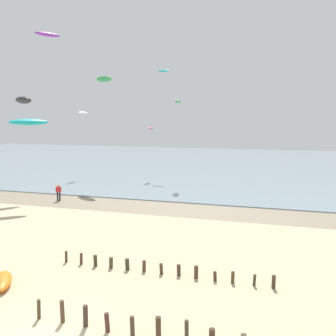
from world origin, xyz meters
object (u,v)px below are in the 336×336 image
object	(u,v)px
grounded_kite	(2,281)
kite_aloft_10	(83,113)
person_left_flank	(58,192)
kite_aloft_9	(164,71)
kite_aloft_8	(29,122)
kite_aloft_0	(104,79)
kite_aloft_7	(48,34)
kite_aloft_5	(23,100)
kite_aloft_1	(178,102)
kite_aloft_11	(151,128)

from	to	relation	value
grounded_kite	kite_aloft_10	distance (m)	37.63
person_left_flank	kite_aloft_9	bearing A→B (deg)	77.83
grounded_kite	kite_aloft_8	world-z (taller)	kite_aloft_8
kite_aloft_0	kite_aloft_9	world-z (taller)	kite_aloft_9
kite_aloft_10	kite_aloft_7	bearing A→B (deg)	-179.54
grounded_kite	kite_aloft_5	world-z (taller)	kite_aloft_5
kite_aloft_1	kite_aloft_7	distance (m)	17.59
kite_aloft_9	person_left_flank	bearing A→B (deg)	-93.90
grounded_kite	kite_aloft_7	distance (m)	34.95
grounded_kite	kite_aloft_10	size ratio (longest dim) A/B	1.09
grounded_kite	kite_aloft_9	bearing A→B (deg)	-28.82
kite_aloft_8	grounded_kite	bearing A→B (deg)	-100.57
kite_aloft_8	kite_aloft_10	world-z (taller)	kite_aloft_10
kite_aloft_10	kite_aloft_8	bearing A→B (deg)	-164.67
kite_aloft_5	kite_aloft_7	bearing A→B (deg)	-22.79
person_left_flank	kite_aloft_0	bearing A→B (deg)	90.80
kite_aloft_11	kite_aloft_1	bearing A→B (deg)	-130.74
kite_aloft_9	kite_aloft_8	bearing A→B (deg)	-97.25
person_left_flank	kite_aloft_11	bearing A→B (deg)	76.16
kite_aloft_5	kite_aloft_10	bearing A→B (deg)	-32.03
grounded_kite	kite_aloft_8	size ratio (longest dim) A/B	0.68
kite_aloft_1	kite_aloft_8	world-z (taller)	kite_aloft_1
person_left_flank	kite_aloft_7	xyz separation A→B (m)	(-6.08, 8.07, 17.37)
kite_aloft_5	kite_aloft_10	world-z (taller)	kite_aloft_5
grounded_kite	kite_aloft_11	distance (m)	35.34
kite_aloft_0	kite_aloft_5	world-z (taller)	kite_aloft_0
kite_aloft_0	kite_aloft_9	distance (m)	11.10
kite_aloft_0	kite_aloft_9	size ratio (longest dim) A/B	1.73
kite_aloft_9	kite_aloft_11	xyz separation A→B (m)	(-0.46, -4.45, -8.14)
kite_aloft_0	kite_aloft_11	world-z (taller)	kite_aloft_0
person_left_flank	kite_aloft_8	size ratio (longest dim) A/B	0.48
kite_aloft_0	kite_aloft_5	xyz separation A→B (m)	(0.50, -16.12, -3.36)
person_left_flank	grounded_kite	xyz separation A→B (m)	(8.60, -18.02, -0.67)
kite_aloft_8	kite_aloft_11	bearing A→B (deg)	29.03
kite_aloft_10	kite_aloft_0	bearing A→B (deg)	-127.08
kite_aloft_5	kite_aloft_9	size ratio (longest dim) A/B	1.87
kite_aloft_10	kite_aloft_11	size ratio (longest dim) A/B	1.22
kite_aloft_7	grounded_kite	bearing A→B (deg)	62.84
person_left_flank	kite_aloft_1	distance (m)	18.37
kite_aloft_10	kite_aloft_9	bearing A→B (deg)	-61.01
kite_aloft_5	kite_aloft_11	xyz separation A→B (m)	(3.68, 21.55, -2.77)
grounded_kite	kite_aloft_1	xyz separation A→B (m)	(0.21, 31.09, 10.11)
kite_aloft_5	kite_aloft_9	bearing A→B (deg)	-57.68
kite_aloft_1	grounded_kite	bearing A→B (deg)	166.44
person_left_flank	kite_aloft_8	world-z (taller)	kite_aloft_8
person_left_flank	kite_aloft_10	size ratio (longest dim) A/B	0.76
kite_aloft_1	kite_aloft_9	size ratio (longest dim) A/B	1.19
kite_aloft_7	kite_aloft_9	world-z (taller)	kite_aloft_7
kite_aloft_0	kite_aloft_5	size ratio (longest dim) A/B	0.93
person_left_flank	kite_aloft_1	size ratio (longest dim) A/B	0.77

